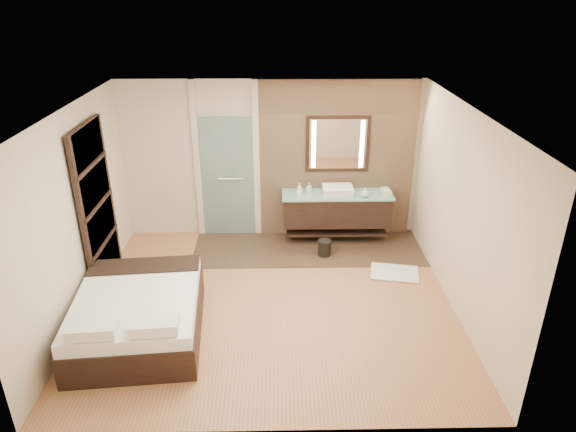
{
  "coord_description": "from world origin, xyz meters",
  "views": [
    {
      "loc": [
        0.12,
        -6.03,
        4.09
      ],
      "look_at": [
        0.25,
        0.6,
        1.06
      ],
      "focal_mm": 32.0,
      "sensor_mm": 36.0,
      "label": 1
    }
  ],
  "objects_px": {
    "vanity": "(337,209)",
    "mirror_unit": "(338,144)",
    "bed": "(139,314)",
    "waste_bin": "(324,248)"
  },
  "relations": [
    {
      "from": "vanity",
      "to": "mirror_unit",
      "type": "bearing_deg",
      "value": 90.0
    },
    {
      "from": "bed",
      "to": "waste_bin",
      "type": "height_order",
      "value": "bed"
    },
    {
      "from": "vanity",
      "to": "waste_bin",
      "type": "xyz_separation_m",
      "value": [
        -0.24,
        -0.56,
        -0.44
      ]
    },
    {
      "from": "vanity",
      "to": "mirror_unit",
      "type": "distance_m",
      "value": 1.1
    },
    {
      "from": "mirror_unit",
      "to": "vanity",
      "type": "bearing_deg",
      "value": -90.0
    },
    {
      "from": "vanity",
      "to": "waste_bin",
      "type": "bearing_deg",
      "value": -113.3
    },
    {
      "from": "vanity",
      "to": "mirror_unit",
      "type": "xyz_separation_m",
      "value": [
        0.0,
        0.24,
        1.07
      ]
    },
    {
      "from": "vanity",
      "to": "bed",
      "type": "relative_size",
      "value": 0.92
    },
    {
      "from": "mirror_unit",
      "to": "waste_bin",
      "type": "xyz_separation_m",
      "value": [
        -0.24,
        -0.8,
        -1.51
      ]
    },
    {
      "from": "vanity",
      "to": "waste_bin",
      "type": "distance_m",
      "value": 0.76
    }
  ]
}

